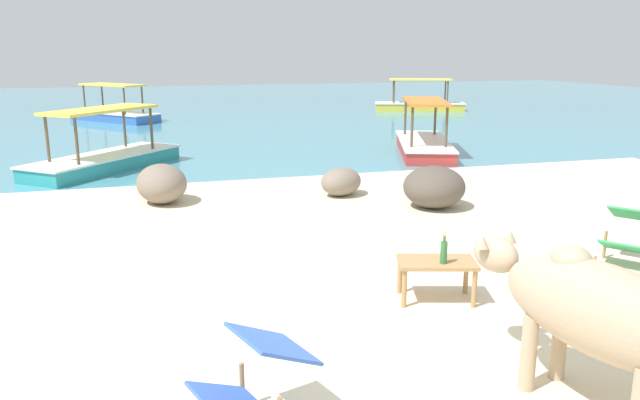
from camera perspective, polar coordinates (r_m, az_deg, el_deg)
name	(u,v)px	position (r m, az deg, el deg)	size (l,w,h in m)	color
sand_beach	(382,339)	(5.58, 5.70, -12.61)	(18.00, 14.00, 0.04)	beige
water_surface	(190,110)	(26.82, -11.94, 8.12)	(60.00, 36.00, 0.03)	teal
cow	(595,309)	(4.62, 24.04, -9.16)	(0.95, 2.04, 1.14)	tan
low_bench_table	(437,267)	(6.28, 10.72, -6.09)	(0.85, 0.64, 0.42)	#A37A4C
bottle	(444,252)	(6.15, 11.35, -4.70)	(0.07, 0.07, 0.30)	#2D6B38
deck_chair_near	(630,232)	(8.03, 26.65, -2.68)	(0.93, 0.88, 0.68)	#A37A4C
deck_chair_far	(253,376)	(4.21, -6.24, -15.80)	(0.89, 0.75, 0.68)	#A37A4C
shore_rock_large	(341,182)	(10.61, 1.96, 1.71)	(0.79, 0.62, 0.48)	gray
shore_rock_medium	(434,187)	(9.94, 10.48, 1.20)	(1.01, 0.98, 0.67)	brown
shore_rock_small	(162,184)	(10.40, -14.39, 1.48)	(1.01, 0.80, 0.64)	gray
boat_red	(424,142)	(15.34, 9.54, 5.30)	(2.32, 3.85, 1.29)	#C63833
boat_blue	(114,113)	(23.26, -18.47, 7.61)	(3.26, 3.54, 1.29)	#3866B7
boat_yellow	(420,104)	(26.26, 9.17, 8.76)	(3.84, 2.36, 1.29)	gold
boat_teal	(104,157)	(13.79, -19.26, 3.78)	(3.27, 3.54, 1.29)	teal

